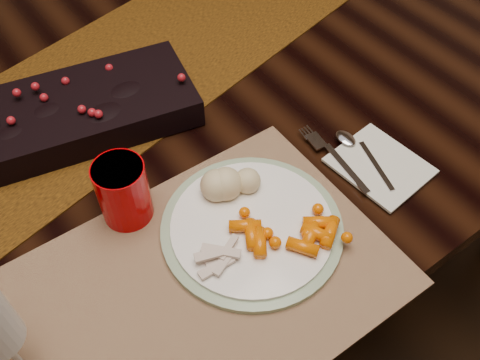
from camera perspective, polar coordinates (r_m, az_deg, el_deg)
floor at (r=1.57m, az=-4.83°, el=-12.17°), size 5.00×5.00×0.00m
dining_table at (r=1.25m, az=-5.96°, el=-4.47°), size 1.80×1.00×0.75m
table_runner at (r=1.03m, az=-13.31°, el=10.23°), size 1.72×0.70×0.00m
centerpiece at (r=0.94m, az=-15.86°, el=7.73°), size 0.38×0.25×0.07m
placemat_main at (r=0.74m, az=-3.33°, el=-10.51°), size 0.50×0.37×0.00m
dinner_plate at (r=0.77m, az=1.28°, el=-5.06°), size 0.32×0.32×0.01m
baby_carrots at (r=0.75m, az=5.10°, el=-5.25°), size 0.12×0.10×0.02m
mashed_potatoes at (r=0.78m, az=-0.88°, el=-0.06°), size 0.09×0.08×0.05m
turkey_shreds at (r=0.73m, az=-2.08°, el=-8.09°), size 0.08×0.07×0.02m
napkin at (r=0.88m, az=14.69°, el=1.49°), size 0.13×0.15×0.00m
fork at (r=0.86m, az=10.47°, el=2.02°), size 0.04×0.15×0.00m
spoon at (r=0.88m, az=13.33°, el=2.40°), size 0.06×0.13×0.00m
red_cup at (r=0.77m, az=-12.35°, el=-1.21°), size 0.08×0.08×0.10m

